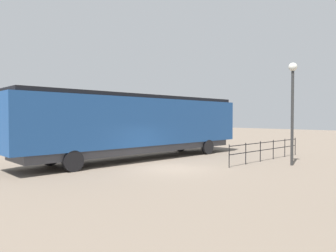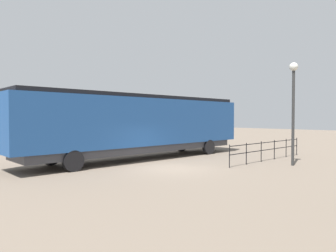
{
  "view_description": "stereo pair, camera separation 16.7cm",
  "coord_description": "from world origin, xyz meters",
  "views": [
    {
      "loc": [
        11.9,
        -11.62,
        2.77
      ],
      "look_at": [
        0.44,
        -0.63,
        2.34
      ],
      "focal_mm": 32.82,
      "sensor_mm": 36.0,
      "label": 1
    },
    {
      "loc": [
        12.02,
        -11.5,
        2.77
      ],
      "look_at": [
        0.44,
        -0.63,
        2.34
      ],
      "focal_mm": 32.82,
      "sensor_mm": 36.0,
      "label": 2
    }
  ],
  "objects": [
    {
      "name": "lamp_post",
      "position": [
        4.08,
        5.83,
        4.08
      ],
      "size": [
        0.49,
        0.49,
        5.93
      ],
      "color": "#2D2D2D",
      "rests_on": "ground_plane"
    },
    {
      "name": "platform_fence",
      "position": [
        2.04,
        6.71,
        0.82
      ],
      "size": [
        0.05,
        8.45,
        1.28
      ],
      "color": "black",
      "rests_on": "ground_plane"
    },
    {
      "name": "locomotive",
      "position": [
        -4.16,
        1.58,
        2.38
      ],
      "size": [
        3.18,
        16.98,
        4.24
      ],
      "color": "navy",
      "rests_on": "ground_plane"
    },
    {
      "name": "ground_plane",
      "position": [
        0.0,
        0.0,
        0.0
      ],
      "size": [
        120.0,
        120.0,
        0.0
      ],
      "primitive_type": "plane",
      "color": "#756656"
    }
  ]
}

